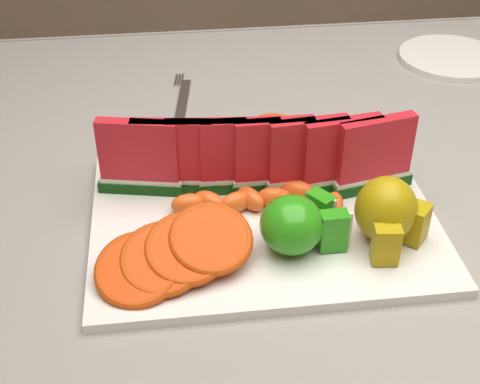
% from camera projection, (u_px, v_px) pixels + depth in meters
% --- Properties ---
extents(table, '(1.40, 0.90, 0.75)m').
position_uv_depth(table, '(323.00, 242.00, 0.92)').
color(table, '#54341F').
rests_on(table, ground).
extents(tablecloth, '(1.53, 1.03, 0.20)m').
position_uv_depth(tablecloth, '(326.00, 205.00, 0.89)').
color(tablecloth, gray).
rests_on(tablecloth, table).
extents(platter, '(0.40, 0.30, 0.01)m').
position_uv_depth(platter, '(264.00, 220.00, 0.79)').
color(platter, silver).
rests_on(platter, tablecloth).
extents(apple_cluster, '(0.11, 0.09, 0.06)m').
position_uv_depth(apple_cluster, '(298.00, 224.00, 0.72)').
color(apple_cluster, '#1A8209').
rests_on(apple_cluster, platter).
extents(pear_cluster, '(0.09, 0.09, 0.08)m').
position_uv_depth(pear_cluster, '(388.00, 212.00, 0.73)').
color(pear_cluster, olive).
rests_on(pear_cluster, platter).
extents(side_plate, '(0.23, 0.23, 0.01)m').
position_uv_depth(side_plate, '(452.00, 58.00, 1.15)').
color(side_plate, silver).
rests_on(side_plate, tablecloth).
extents(fork, '(0.04, 0.20, 0.00)m').
position_uv_depth(fork, '(182.00, 103.00, 1.03)').
color(fork, silver).
rests_on(fork, tablecloth).
extents(watermelon_row, '(0.39, 0.07, 0.10)m').
position_uv_depth(watermelon_row, '(257.00, 158.00, 0.80)').
color(watermelon_row, '#093913').
rests_on(watermelon_row, platter).
extents(orange_fan_front, '(0.18, 0.13, 0.05)m').
position_uv_depth(orange_fan_front, '(175.00, 254.00, 0.69)').
color(orange_fan_front, '#CC4D07').
rests_on(orange_fan_front, platter).
extents(orange_fan_back, '(0.24, 0.11, 0.04)m').
position_uv_depth(orange_fan_back, '(223.00, 144.00, 0.88)').
color(orange_fan_back, '#CC4D07').
rests_on(orange_fan_back, platter).
extents(tangerine_segments, '(0.21, 0.07, 0.03)m').
position_uv_depth(tangerine_segments, '(259.00, 201.00, 0.79)').
color(tangerine_segments, orange).
rests_on(tangerine_segments, platter).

